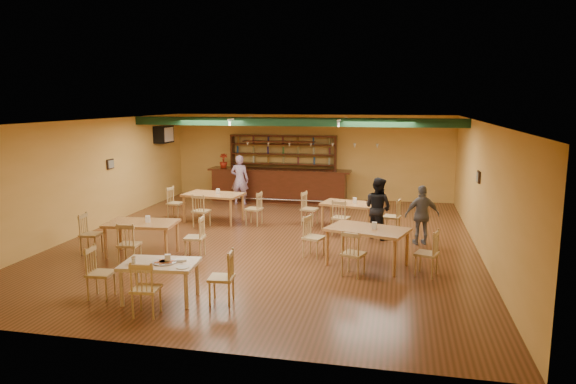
% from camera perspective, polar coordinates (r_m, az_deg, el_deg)
% --- Properties ---
extents(floor, '(12.00, 12.00, 0.00)m').
position_cam_1_polar(floor, '(13.36, -1.86, -5.25)').
color(floor, '#4F3016').
rests_on(floor, ground).
extents(ceiling_beam, '(10.00, 0.30, 0.25)m').
position_cam_1_polar(ceiling_beam, '(15.64, 0.56, 7.63)').
color(ceiling_beam, black).
rests_on(ceiling_beam, ceiling).
extents(track_rail_left, '(0.05, 2.50, 0.05)m').
position_cam_1_polar(track_rail_left, '(16.66, -5.16, 7.97)').
color(track_rail_left, white).
rests_on(track_rail_left, ceiling).
extents(track_rail_right, '(0.05, 2.50, 0.05)m').
position_cam_1_polar(track_rail_right, '(16.01, 5.96, 7.88)').
color(track_rail_right, white).
rests_on(track_rail_right, ceiling).
extents(ac_unit, '(0.34, 0.70, 0.48)m').
position_cam_1_polar(ac_unit, '(18.53, -13.34, 6.11)').
color(ac_unit, white).
rests_on(ac_unit, wall_left).
extents(picture_left, '(0.04, 0.34, 0.28)m').
position_cam_1_polar(picture_left, '(15.85, -18.74, 2.89)').
color(picture_left, black).
rests_on(picture_left, wall_left).
extents(picture_right, '(0.04, 0.34, 0.28)m').
position_cam_1_polar(picture_right, '(13.27, 19.99, 1.54)').
color(picture_right, black).
rests_on(picture_right, wall_right).
extents(bar_counter, '(4.97, 0.85, 1.13)m').
position_cam_1_polar(bar_counter, '(18.36, -0.96, 0.74)').
color(bar_counter, '#39190B').
rests_on(bar_counter, ground).
extents(back_bar_hutch, '(3.84, 0.40, 2.28)m').
position_cam_1_polar(back_bar_hutch, '(18.89, -0.53, 2.76)').
color(back_bar_hutch, '#39190B').
rests_on(back_bar_hutch, ground).
extents(poinsettia, '(0.36, 0.36, 0.50)m').
position_cam_1_polar(poinsettia, '(18.81, -7.02, 3.39)').
color(poinsettia, '#A5210F').
rests_on(poinsettia, bar_counter).
extents(dining_table_a, '(1.76, 1.18, 0.82)m').
position_cam_1_polar(dining_table_a, '(15.48, -8.07, -1.67)').
color(dining_table_a, '#A4633A').
rests_on(dining_table_a, ground).
extents(dining_table_b, '(1.62, 1.18, 0.73)m').
position_cam_1_polar(dining_table_b, '(14.52, 6.66, -2.59)').
color(dining_table_b, '#A4633A').
rests_on(dining_table_b, ground).
extents(dining_table_c, '(1.64, 1.08, 0.78)m').
position_cam_1_polar(dining_table_c, '(12.44, -15.54, -4.91)').
color(dining_table_c, '#A4633A').
rests_on(dining_table_c, ground).
extents(dining_table_d, '(1.87, 1.44, 0.82)m').
position_cam_1_polar(dining_table_d, '(11.37, 8.58, -5.92)').
color(dining_table_d, '#A4633A').
rests_on(dining_table_d, ground).
extents(near_table, '(1.37, 0.96, 0.69)m').
position_cam_1_polar(near_table, '(9.65, -13.68, -9.41)').
color(near_table, tan).
rests_on(near_table, ground).
extents(pizza_tray, '(0.47, 0.47, 0.01)m').
position_cam_1_polar(pizza_tray, '(9.50, -13.26, -7.44)').
color(pizza_tray, silver).
rests_on(pizza_tray, near_table).
extents(parmesan_shaker, '(0.08, 0.08, 0.11)m').
position_cam_1_polar(parmesan_shaker, '(9.60, -16.40, -7.12)').
color(parmesan_shaker, '#EAE5C6').
rests_on(parmesan_shaker, near_table).
extents(napkin_stack, '(0.23, 0.20, 0.03)m').
position_cam_1_polar(napkin_stack, '(9.57, -11.52, -7.21)').
color(napkin_stack, white).
rests_on(napkin_stack, near_table).
extents(pizza_server, '(0.33, 0.11, 0.00)m').
position_cam_1_polar(pizza_server, '(9.48, -12.38, -7.39)').
color(pizza_server, silver).
rests_on(pizza_server, pizza_tray).
extents(side_plate, '(0.24, 0.24, 0.01)m').
position_cam_1_polar(side_plate, '(9.18, -11.38, -8.01)').
color(side_plate, white).
rests_on(side_plate, near_table).
extents(patron_bar, '(0.64, 0.43, 1.69)m').
position_cam_1_polar(patron_bar, '(17.84, -5.27, 1.34)').
color(patron_bar, '#84499F').
rests_on(patron_bar, ground).
extents(patron_right_a, '(0.97, 0.93, 1.57)m').
position_cam_1_polar(patron_right_a, '(13.61, 9.73, -1.71)').
color(patron_right_a, black).
rests_on(patron_right_a, ground).
extents(patron_right_b, '(0.92, 0.59, 1.46)m').
position_cam_1_polar(patron_right_b, '(13.23, 14.35, -2.44)').
color(patron_right_b, slate).
rests_on(patron_right_b, ground).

